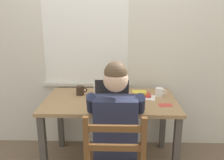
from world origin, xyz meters
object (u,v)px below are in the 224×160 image
(laptop, at_px, (112,100))
(seated_person, at_px, (116,124))
(book_stack_main, at_px, (140,94))
(computer_mouse, at_px, (138,107))
(landscape_photo_print, at_px, (165,105))
(coffee_mug_white, at_px, (159,92))
(coffee_mug_dark, at_px, (80,90))
(desk, at_px, (110,108))
(coffee_mug_spare, at_px, (98,89))

(laptop, bearing_deg, seated_person, -82.29)
(seated_person, height_order, book_stack_main, seated_person)
(computer_mouse, bearing_deg, laptop, 162.25)
(book_stack_main, height_order, landscape_photo_print, book_stack_main)
(landscape_photo_print, bearing_deg, coffee_mug_white, 87.87)
(book_stack_main, relative_size, landscape_photo_print, 1.56)
(coffee_mug_white, bearing_deg, laptop, -151.15)
(computer_mouse, bearing_deg, landscape_photo_print, 18.53)
(seated_person, distance_m, coffee_mug_dark, 0.72)
(desk, xyz_separation_m, laptop, (0.02, -0.16, 0.15))
(laptop, distance_m, book_stack_main, 0.39)
(desk, distance_m, coffee_mug_spare, 0.29)
(coffee_mug_dark, bearing_deg, book_stack_main, -3.46)
(computer_mouse, height_order, coffee_mug_white, coffee_mug_white)
(coffee_mug_dark, distance_m, book_stack_main, 0.65)
(computer_mouse, relative_size, coffee_mug_spare, 0.80)
(laptop, distance_m, coffee_mug_dark, 0.45)
(book_stack_main, bearing_deg, computer_mouse, -98.20)
(coffee_mug_dark, bearing_deg, laptop, -40.04)
(coffee_mug_white, height_order, book_stack_main, coffee_mug_white)
(seated_person, distance_m, coffee_mug_white, 0.74)
(computer_mouse, distance_m, landscape_photo_print, 0.28)
(seated_person, distance_m, laptop, 0.33)
(coffee_mug_white, bearing_deg, book_stack_main, -173.93)
(coffee_mug_white, height_order, coffee_mug_dark, coffee_mug_dark)
(seated_person, bearing_deg, desk, 97.35)
(laptop, height_order, coffee_mug_spare, laptop)
(computer_mouse, bearing_deg, desk, 138.55)
(laptop, relative_size, coffee_mug_dark, 2.73)
(desk, xyz_separation_m, coffee_mug_spare, (-0.15, 0.20, 0.14))
(desk, bearing_deg, computer_mouse, -41.45)
(coffee_mug_white, distance_m, coffee_mug_dark, 0.85)
(seated_person, bearing_deg, coffee_mug_spare, 107.46)
(coffee_mug_dark, xyz_separation_m, landscape_photo_print, (0.86, -0.28, -0.05))
(desk, xyz_separation_m, book_stack_main, (0.31, 0.10, 0.12))
(desk, xyz_separation_m, coffee_mug_white, (0.52, 0.12, 0.14))
(coffee_mug_white, bearing_deg, coffee_mug_spare, 173.24)
(computer_mouse, xyz_separation_m, coffee_mug_dark, (-0.60, 0.37, 0.03))
(laptop, height_order, coffee_mug_dark, laptop)
(laptop, relative_size, coffee_mug_white, 2.72)
(coffee_mug_spare, relative_size, landscape_photo_print, 0.96)
(seated_person, xyz_separation_m, coffee_mug_white, (0.46, 0.58, 0.10))
(laptop, height_order, coffee_mug_white, laptop)
(desk, relative_size, seated_person, 1.07)
(desk, relative_size, computer_mouse, 13.37)
(laptop, distance_m, coffee_mug_white, 0.57)
(coffee_mug_spare, distance_m, landscape_photo_print, 0.76)
(desk, distance_m, book_stack_main, 0.35)
(coffee_mug_dark, bearing_deg, landscape_photo_print, -18.19)
(coffee_mug_white, height_order, landscape_photo_print, coffee_mug_white)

